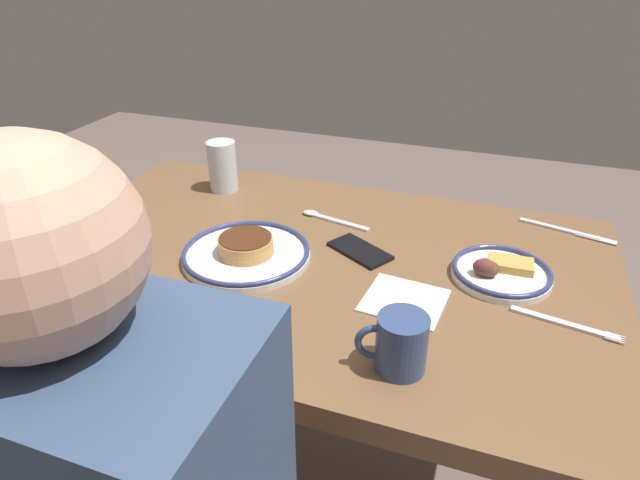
# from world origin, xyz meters

# --- Properties ---
(dining_table) EXTENTS (1.29, 0.81, 0.76)m
(dining_table) POSITION_xyz_m (0.00, 0.00, 0.69)
(dining_table) COLOR brown
(dining_table) RESTS_ON ground_plane
(plate_near_main) EXTENTS (0.20, 0.20, 0.05)m
(plate_near_main) POSITION_xyz_m (-0.39, -0.05, 0.77)
(plate_near_main) COLOR white
(plate_near_main) RESTS_ON dining_table
(plate_center_pancakes) EXTENTS (0.23, 0.23, 0.09)m
(plate_center_pancakes) POSITION_xyz_m (0.42, 0.24, 0.78)
(plate_center_pancakes) COLOR white
(plate_center_pancakes) RESTS_ON dining_table
(plate_far_companion) EXTENTS (0.28, 0.28, 0.05)m
(plate_far_companion) POSITION_xyz_m (0.13, 0.05, 0.78)
(plate_far_companion) COLOR white
(plate_far_companion) RESTS_ON dining_table
(coffee_mug) EXTENTS (0.12, 0.08, 0.10)m
(coffee_mug) POSITION_xyz_m (-0.25, 0.28, 0.81)
(coffee_mug) COLOR #334772
(coffee_mug) RESTS_ON dining_table
(drinking_glass) EXTENTS (0.08, 0.08, 0.14)m
(drinking_glass) POSITION_xyz_m (0.36, -0.26, 0.82)
(drinking_glass) COLOR silver
(drinking_glass) RESTS_ON dining_table
(cell_phone) EXTENTS (0.16, 0.13, 0.01)m
(cell_phone) POSITION_xyz_m (-0.09, -0.05, 0.76)
(cell_phone) COLOR black
(cell_phone) RESTS_ON dining_table
(paper_napkin) EXTENTS (0.16, 0.15, 0.00)m
(paper_napkin) POSITION_xyz_m (-0.23, 0.10, 0.76)
(paper_napkin) COLOR white
(paper_napkin) RESTS_ON dining_table
(fork_near) EXTENTS (0.19, 0.05, 0.01)m
(fork_near) POSITION_xyz_m (-0.52, 0.07, 0.76)
(fork_near) COLOR silver
(fork_near) RESTS_ON dining_table
(butter_knife) EXTENTS (0.22, 0.07, 0.01)m
(butter_knife) POSITION_xyz_m (-0.53, -0.31, 0.76)
(butter_knife) COLOR silver
(butter_knife) RESTS_ON dining_table
(tea_spoon) EXTENTS (0.18, 0.06, 0.01)m
(tea_spoon) POSITION_xyz_m (0.03, -0.18, 0.76)
(tea_spoon) COLOR silver
(tea_spoon) RESTS_ON dining_table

